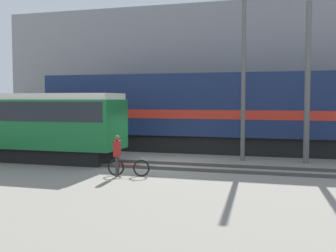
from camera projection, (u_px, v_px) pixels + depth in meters
The scene contains 10 objects.
ground_plane at pixel (162, 165), 19.74m from camera, with size 120.00×120.00×0.00m, color gray.
track_near at pixel (158, 165), 19.12m from camera, with size 60.00×1.50×0.14m.
track_far at pixel (189, 150), 24.89m from camera, with size 60.00×1.51×0.14m.
building_backdrop at pixel (212, 76), 31.34m from camera, with size 30.25×6.00×9.57m.
freight_locomotive at pixel (217, 111), 24.27m from camera, with size 20.44×3.04×5.10m.
streetcar at pixel (31, 122), 20.88m from camera, with size 9.32×2.54×3.35m.
bicycle at pixel (129, 168), 16.79m from camera, with size 1.72×0.44×0.74m.
person at pixel (117, 152), 16.67m from camera, with size 0.26×0.38×1.64m.
utility_pole_left at pixel (243, 77), 20.76m from camera, with size 0.21×0.21×8.32m.
utility_pole_center at pixel (308, 83), 19.93m from camera, with size 0.27×0.27×7.65m.
Camera 1 is at (5.81, -18.70, 3.09)m, focal length 45.00 mm.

